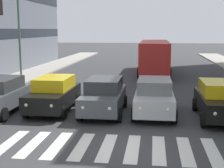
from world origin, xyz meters
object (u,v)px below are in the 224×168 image
(car_1, at_px, (219,100))
(car_3, at_px, (104,96))
(bus_behind_traffic, at_px, (154,54))
(street_lamp_right, at_px, (27,27))
(car_2, at_px, (154,96))
(car_4, at_px, (54,94))

(car_1, xyz_separation_m, car_3, (5.41, -0.31, 0.00))
(bus_behind_traffic, distance_m, street_lamp_right, 11.91)
(car_2, bearing_deg, car_4, -0.68)
(car_3, bearing_deg, street_lamp_right, -49.82)
(car_1, xyz_separation_m, car_2, (2.97, -0.43, 0.00))
(car_3, distance_m, car_4, 2.59)
(car_2, relative_size, street_lamp_right, 0.68)
(car_2, bearing_deg, bus_behind_traffic, -90.00)
(car_1, bearing_deg, bus_behind_traffic, -79.10)
(car_3, xyz_separation_m, bus_behind_traffic, (-2.44, -15.12, 0.97))
(car_1, relative_size, car_2, 1.00)
(car_3, xyz_separation_m, car_4, (2.59, -0.18, 0.00))
(bus_behind_traffic, bearing_deg, car_3, 80.84)
(car_1, xyz_separation_m, street_lamp_right, (12.53, -8.74, 3.37))
(car_1, relative_size, car_4, 1.00)
(bus_behind_traffic, bearing_deg, car_1, 100.90)
(car_2, xyz_separation_m, bus_behind_traffic, (0.00, -15.01, 0.97))
(car_3, relative_size, bus_behind_traffic, 0.42)
(car_3, distance_m, bus_behind_traffic, 15.35)
(car_2, distance_m, car_4, 5.03)
(car_1, height_order, car_4, same)
(car_4, height_order, bus_behind_traffic, bus_behind_traffic)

